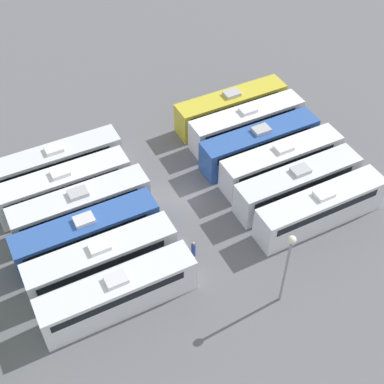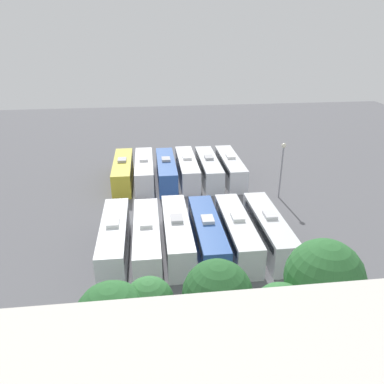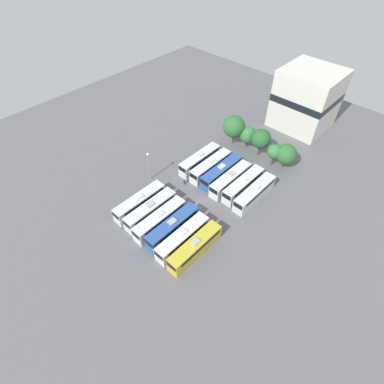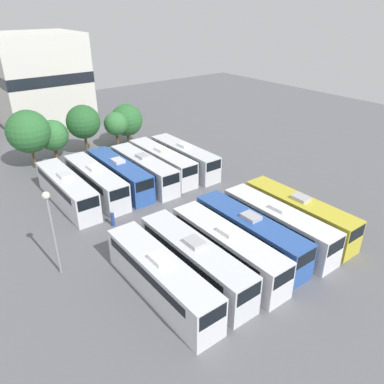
# 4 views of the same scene
# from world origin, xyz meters

# --- Properties ---
(ground_plane) EXTENTS (127.02, 127.02, 0.00)m
(ground_plane) POSITION_xyz_m (0.00, 0.00, 0.00)
(ground_plane) COLOR slate
(bus_0) EXTENTS (2.57, 11.96, 3.64)m
(bus_0) POSITION_xyz_m (-7.85, -9.12, 1.80)
(bus_0) COLOR silver
(bus_0) RESTS_ON ground_plane
(bus_1) EXTENTS (2.57, 11.96, 3.64)m
(bus_1) POSITION_xyz_m (-4.61, -9.04, 1.80)
(bus_1) COLOR silver
(bus_1) RESTS_ON ground_plane
(bus_2) EXTENTS (2.57, 11.96, 3.64)m
(bus_2) POSITION_xyz_m (-1.46, -9.41, 1.80)
(bus_2) COLOR silver
(bus_2) RESTS_ON ground_plane
(bus_3) EXTENTS (2.57, 11.96, 3.64)m
(bus_3) POSITION_xyz_m (1.63, -8.98, 1.80)
(bus_3) COLOR #2D56A8
(bus_3) RESTS_ON ground_plane
(bus_4) EXTENTS (2.57, 11.96, 3.64)m
(bus_4) POSITION_xyz_m (4.80, -9.46, 1.80)
(bus_4) COLOR white
(bus_4) RESTS_ON ground_plane
(bus_5) EXTENTS (2.57, 11.96, 3.64)m
(bus_5) POSITION_xyz_m (7.87, -9.42, 1.80)
(bus_5) COLOR gold
(bus_5) RESTS_ON ground_plane
(bus_6) EXTENTS (2.57, 11.96, 3.64)m
(bus_6) POSITION_xyz_m (-7.96, 9.35, 1.80)
(bus_6) COLOR silver
(bus_6) RESTS_ON ground_plane
(bus_7) EXTENTS (2.57, 11.96, 3.64)m
(bus_7) POSITION_xyz_m (-4.57, 9.38, 1.80)
(bus_7) COLOR silver
(bus_7) RESTS_ON ground_plane
(bus_8) EXTENTS (2.57, 11.96, 3.64)m
(bus_8) POSITION_xyz_m (-1.49, 9.52, 1.80)
(bus_8) COLOR #2D56A8
(bus_8) RESTS_ON ground_plane
(bus_9) EXTENTS (2.57, 11.96, 3.64)m
(bus_9) POSITION_xyz_m (1.55, 8.99, 1.80)
(bus_9) COLOR silver
(bus_9) RESTS_ON ground_plane
(bus_10) EXTENTS (2.57, 11.96, 3.64)m
(bus_10) POSITION_xyz_m (4.60, 9.57, 1.80)
(bus_10) COLOR silver
(bus_10) RESTS_ON ground_plane
(bus_11) EXTENTS (2.57, 11.96, 3.64)m
(bus_11) POSITION_xyz_m (7.83, 9.13, 1.80)
(bus_11) COLOR silver
(bus_11) RESTS_ON ground_plane
(worker_person) EXTENTS (0.36, 0.36, 1.66)m
(worker_person) POSITION_xyz_m (-6.17, 2.16, 0.77)
(worker_person) COLOR navy
(worker_person) RESTS_ON ground_plane
(light_pole) EXTENTS (0.60, 0.60, 7.51)m
(light_pole) POSITION_xyz_m (-12.97, -1.82, 5.12)
(light_pole) COLOR gray
(light_pole) RESTS_ON ground_plane
(tree_0) EXTENTS (5.56, 5.56, 7.86)m
(tree_0) POSITION_xyz_m (-7.75, 21.80, 5.08)
(tree_0) COLOR brown
(tree_0) RESTS_ON ground_plane
(tree_1) EXTENTS (4.25, 4.25, 5.63)m
(tree_1) POSITION_xyz_m (-4.33, 23.24, 3.49)
(tree_1) COLOR brown
(tree_1) RESTS_ON ground_plane
(tree_2) EXTENTS (4.76, 4.76, 7.25)m
(tree_2) POSITION_xyz_m (-0.09, 22.36, 4.85)
(tree_2) COLOR brown
(tree_2) RESTS_ON ground_plane
(tree_3) EXTENTS (3.47, 3.47, 5.71)m
(tree_3) POSITION_xyz_m (4.47, 21.47, 3.95)
(tree_3) COLOR brown
(tree_3) RESTS_ON ground_plane
(tree_4) EXTENTS (4.87, 4.87, 6.27)m
(tree_4) POSITION_xyz_m (6.88, 22.61, 3.84)
(tree_4) COLOR brown
(tree_4) RESTS_ON ground_plane
(depot_building) EXTENTS (14.15, 13.70, 15.54)m
(depot_building) POSITION_xyz_m (0.61, 41.69, 7.85)
(depot_building) COLOR silver
(depot_building) RESTS_ON ground_plane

